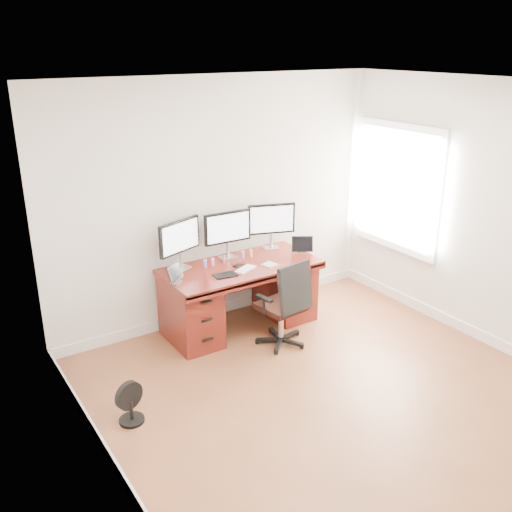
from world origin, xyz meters
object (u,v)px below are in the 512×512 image
monitor_center (228,229)px  keyboard (245,269)px  floor_fan (130,403)px  office_chair (284,318)px  desk (240,294)px

monitor_center → keyboard: bearing=-91.1°
floor_fan → keyboard: (1.63, 0.79, 0.58)m
office_chair → keyboard: size_ratio=3.73×
office_chair → keyboard: (-0.20, 0.43, 0.45)m
monitor_center → floor_fan: bearing=-141.0°
floor_fan → desk: bearing=13.1°
desk → floor_fan: desk is taller
desk → floor_fan: size_ratio=4.58×
office_chair → keyboard: 0.65m
desk → keyboard: keyboard is taller
office_chair → floor_fan: bearing=-177.0°
desk → keyboard: 0.40m
monitor_center → keyboard: size_ratio=2.17×
keyboard → office_chair: bearing=-89.0°
desk → floor_fan: 1.94m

